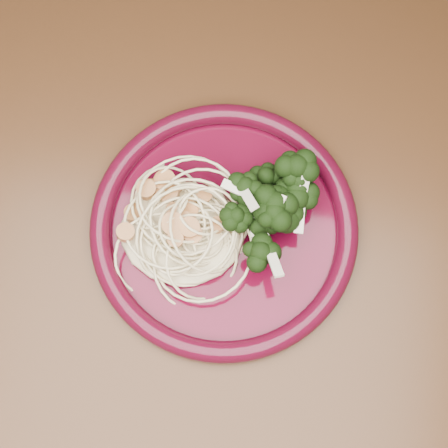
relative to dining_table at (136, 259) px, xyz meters
The scene contains 6 objects.
dining_table is the anchor object (origin of this frame).
dinner_plate 0.15m from the dining_table, 11.23° to the left, with size 0.33×0.33×0.02m.
spaghetti_pile 0.13m from the dining_table, ahead, with size 0.12×0.11×0.03m, color beige.
scallop_cluster 0.16m from the dining_table, ahead, with size 0.11×0.11×0.04m, color tan, non-canonical shape.
broccoli_pile 0.20m from the dining_table, 12.66° to the left, with size 0.08×0.14×0.05m, color black.
onion_garnish 0.22m from the dining_table, 12.66° to the left, with size 0.06×0.09×0.05m, color beige, non-canonical shape.
Camera 1 is at (0.12, -0.15, 1.36)m, focal length 50.00 mm.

